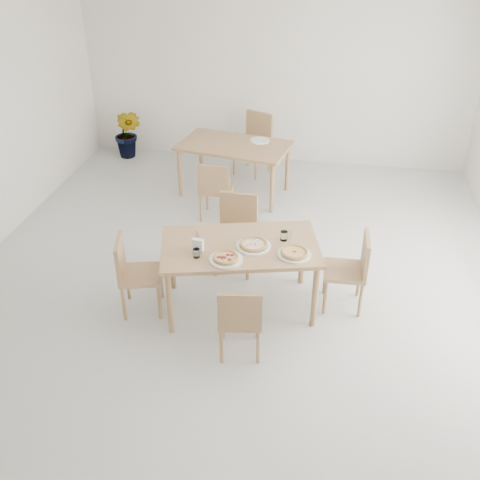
% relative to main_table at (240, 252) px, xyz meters
% --- Properties ---
extents(main_table, '(1.72, 1.23, 0.75)m').
position_rel_main_table_xyz_m(main_table, '(0.00, 0.00, 0.00)').
color(main_table, tan).
rests_on(main_table, ground).
extents(chair_south, '(0.45, 0.45, 0.79)m').
position_rel_main_table_xyz_m(chair_south, '(0.13, -0.75, -0.21)').
color(chair_south, tan).
rests_on(chair_south, ground).
extents(chair_north, '(0.45, 0.45, 0.87)m').
position_rel_main_table_xyz_m(chair_north, '(-0.18, 0.76, -0.16)').
color(chair_north, tan).
rests_on(chair_north, ground).
extents(chair_west, '(0.50, 0.50, 0.84)m').
position_rel_main_table_xyz_m(chair_west, '(-1.05, -0.24, -0.18)').
color(chair_west, tan).
rests_on(chair_west, ground).
extents(chair_east, '(0.43, 0.43, 0.84)m').
position_rel_main_table_xyz_m(chair_east, '(1.12, 0.21, -0.18)').
color(chair_east, tan).
rests_on(chair_east, ground).
extents(plate_margherita, '(0.32, 0.32, 0.02)m').
position_rel_main_table_xyz_m(plate_margherita, '(0.54, -0.09, 0.09)').
color(plate_margherita, white).
rests_on(plate_margherita, main_table).
extents(plate_mushroom, '(0.34, 0.34, 0.02)m').
position_rel_main_table_xyz_m(plate_mushroom, '(0.14, -0.01, 0.09)').
color(plate_mushroom, white).
rests_on(plate_mushroom, main_table).
extents(plate_pepperoni, '(0.32, 0.32, 0.02)m').
position_rel_main_table_xyz_m(plate_pepperoni, '(-0.08, -0.29, 0.09)').
color(plate_pepperoni, white).
rests_on(plate_pepperoni, main_table).
extents(pizza_margherita, '(0.33, 0.33, 0.03)m').
position_rel_main_table_xyz_m(pizza_margherita, '(0.54, -0.09, 0.11)').
color(pizza_margherita, tan).
rests_on(pizza_margherita, plate_margherita).
extents(pizza_mushroom, '(0.29, 0.29, 0.03)m').
position_rel_main_table_xyz_m(pizza_mushroom, '(0.14, -0.01, 0.11)').
color(pizza_mushroom, tan).
rests_on(pizza_mushroom, plate_mushroom).
extents(pizza_pepperoni, '(0.32, 0.32, 0.03)m').
position_rel_main_table_xyz_m(pizza_pepperoni, '(-0.08, -0.29, 0.11)').
color(pizza_pepperoni, tan).
rests_on(pizza_pepperoni, plate_pepperoni).
extents(tumbler_a, '(0.07, 0.07, 0.10)m').
position_rel_main_table_xyz_m(tumbler_a, '(0.41, 0.17, 0.13)').
color(tumbler_a, white).
rests_on(tumbler_a, main_table).
extents(tumbler_b, '(0.07, 0.07, 0.09)m').
position_rel_main_table_xyz_m(tumbler_b, '(-0.37, -0.28, 0.12)').
color(tumbler_b, white).
rests_on(tumbler_b, main_table).
extents(napkin_holder, '(0.13, 0.08, 0.13)m').
position_rel_main_table_xyz_m(napkin_holder, '(-0.38, -0.18, 0.14)').
color(napkin_holder, silver).
rests_on(napkin_holder, main_table).
extents(fork_a, '(0.09, 0.19, 0.01)m').
position_rel_main_table_xyz_m(fork_a, '(-0.44, 0.09, 0.08)').
color(fork_a, silver).
rests_on(fork_a, main_table).
extents(fork_b, '(0.02, 0.20, 0.01)m').
position_rel_main_table_xyz_m(fork_b, '(0.49, 0.29, 0.08)').
color(fork_b, silver).
rests_on(fork_b, main_table).
extents(second_table, '(1.64, 1.12, 0.75)m').
position_rel_main_table_xyz_m(second_table, '(-0.54, 2.58, -0.00)').
color(second_table, tan).
rests_on(second_table, ground).
extents(chair_back_s, '(0.41, 0.41, 0.83)m').
position_rel_main_table_xyz_m(chair_back_s, '(-0.64, 1.77, -0.19)').
color(chair_back_s, tan).
rests_on(chair_back_s, ground).
extents(chair_back_n, '(0.60, 0.60, 0.92)m').
position_rel_main_table_xyz_m(chair_back_n, '(-0.37, 3.40, -0.14)').
color(chair_back_n, tan).
rests_on(chair_back_n, ground).
extents(plate_empty, '(0.27, 0.27, 0.02)m').
position_rel_main_table_xyz_m(plate_empty, '(-0.21, 2.76, 0.09)').
color(plate_empty, white).
rests_on(plate_empty, second_table).
extents(potted_plant, '(0.51, 0.44, 0.82)m').
position_rel_main_table_xyz_m(potted_plant, '(-2.48, 3.58, -0.26)').
color(potted_plant, '#2E5A1B').
rests_on(potted_plant, ground).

